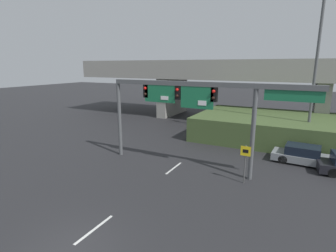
# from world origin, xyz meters

# --- Properties ---
(ground_plane) EXTENTS (160.00, 160.00, 0.00)m
(ground_plane) POSITION_xyz_m (0.00, 0.00, 0.00)
(ground_plane) COLOR #262628
(lane_markings) EXTENTS (0.14, 42.78, 0.01)m
(lane_markings) POSITION_xyz_m (0.00, 13.59, 0.00)
(lane_markings) COLOR silver
(lane_markings) RESTS_ON ground
(signal_gantry) EXTENTS (14.19, 0.44, 6.14)m
(signal_gantry) POSITION_xyz_m (1.09, 10.15, 4.95)
(signal_gantry) COLOR #515456
(signal_gantry) RESTS_ON ground
(speed_limit_sign) EXTENTS (0.60, 0.11, 2.46)m
(speed_limit_sign) POSITION_xyz_m (4.95, 9.35, 1.61)
(speed_limit_sign) COLOR #4C4C4C
(speed_limit_sign) RESTS_ON ground
(highway_light_pole_near) EXTENTS (0.70, 0.36, 17.59)m
(highway_light_pole_near) POSITION_xyz_m (8.38, 19.51, 9.18)
(highway_light_pole_near) COLOR #515456
(highway_light_pole_near) RESTS_ON ground
(overpass_bridge) EXTENTS (45.08, 9.26, 7.84)m
(overpass_bridge) POSITION_xyz_m (0.00, 28.56, 5.70)
(overpass_bridge) COLOR gray
(overpass_bridge) RESTS_ON ground
(grass_embankment) EXTENTS (14.73, 9.82, 2.31)m
(grass_embankment) POSITION_xyz_m (5.47, 21.05, 1.15)
(grass_embankment) COLOR #42562D
(grass_embankment) RESTS_ON ground
(parked_sedan_near_right) EXTENTS (4.61, 2.14, 1.36)m
(parked_sedan_near_right) POSITION_xyz_m (8.21, 14.90, 0.63)
(parked_sedan_near_right) COLOR gray
(parked_sedan_near_right) RESTS_ON ground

